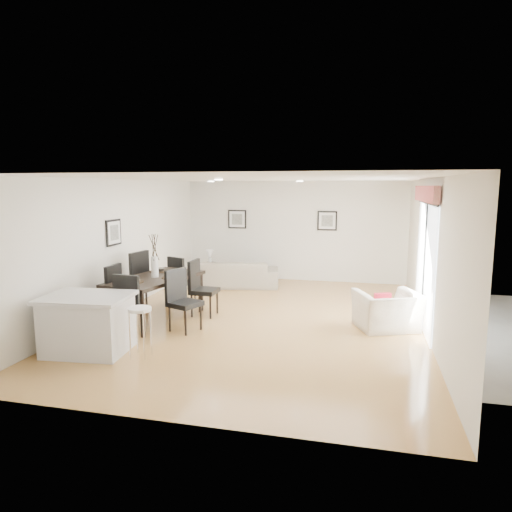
% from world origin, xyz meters
% --- Properties ---
extents(ground, '(8.00, 8.00, 0.00)m').
position_xyz_m(ground, '(0.00, 0.00, 0.00)').
color(ground, tan).
rests_on(ground, ground).
extents(wall_back, '(6.00, 0.04, 2.70)m').
position_xyz_m(wall_back, '(0.00, 4.00, 1.35)').
color(wall_back, white).
rests_on(wall_back, ground).
extents(wall_front, '(6.00, 0.04, 2.70)m').
position_xyz_m(wall_front, '(0.00, -4.00, 1.35)').
color(wall_front, white).
rests_on(wall_front, ground).
extents(wall_left, '(0.04, 8.00, 2.70)m').
position_xyz_m(wall_left, '(-3.00, 0.00, 1.35)').
color(wall_left, white).
rests_on(wall_left, ground).
extents(wall_right, '(0.04, 8.00, 2.70)m').
position_xyz_m(wall_right, '(3.00, 0.00, 1.35)').
color(wall_right, white).
rests_on(wall_right, ground).
extents(ceiling, '(6.00, 8.00, 0.02)m').
position_xyz_m(ceiling, '(0.00, 0.00, 2.70)').
color(ceiling, white).
rests_on(ceiling, wall_back).
extents(sofa, '(2.43, 1.36, 0.67)m').
position_xyz_m(sofa, '(-1.36, 2.75, 0.34)').
color(sofa, gray).
rests_on(sofa, ground).
extents(armchair, '(1.33, 1.26, 0.69)m').
position_xyz_m(armchair, '(2.34, -0.03, 0.34)').
color(armchair, white).
rests_on(armchair, ground).
extents(dining_table, '(1.39, 2.18, 0.84)m').
position_xyz_m(dining_table, '(-1.98, -0.45, 0.76)').
color(dining_table, black).
rests_on(dining_table, ground).
extents(dining_chair_wnear, '(0.51, 0.51, 1.14)m').
position_xyz_m(dining_chair_wnear, '(-2.69, -0.95, 0.64)').
color(dining_chair_wnear, black).
rests_on(dining_chair_wnear, ground).
extents(dining_chair_wfar, '(0.66, 0.66, 1.25)m').
position_xyz_m(dining_chair_wfar, '(-2.68, 0.04, 0.70)').
color(dining_chair_wfar, black).
rests_on(dining_chair_wfar, ground).
extents(dining_chair_enear, '(0.64, 0.64, 1.10)m').
position_xyz_m(dining_chair_enear, '(-1.26, -0.92, 0.62)').
color(dining_chair_enear, black).
rests_on(dining_chair_enear, ground).
extents(dining_chair_efar, '(0.51, 0.51, 1.11)m').
position_xyz_m(dining_chair_efar, '(-1.27, 0.06, 0.62)').
color(dining_chair_efar, black).
rests_on(dining_chair_efar, ground).
extents(dining_chair_head, '(0.54, 0.54, 1.10)m').
position_xyz_m(dining_chair_head, '(-1.97, -1.70, 0.61)').
color(dining_chair_head, black).
rests_on(dining_chair_head, ground).
extents(dining_chair_foot, '(0.61, 0.61, 1.05)m').
position_xyz_m(dining_chair_foot, '(-2.01, 0.82, 0.58)').
color(dining_chair_foot, black).
rests_on(dining_chair_foot, ground).
extents(vase, '(0.90, 1.48, 0.83)m').
position_xyz_m(vase, '(-1.98, -0.45, 1.21)').
color(vase, white).
rests_on(vase, dining_table).
extents(coffee_table, '(0.97, 0.64, 0.37)m').
position_xyz_m(coffee_table, '(-0.92, 3.44, 0.18)').
color(coffee_table, black).
rests_on(coffee_table, ground).
extents(side_table, '(0.52, 0.52, 0.53)m').
position_xyz_m(side_table, '(-2.11, 3.08, 0.27)').
color(side_table, black).
rests_on(side_table, ground).
extents(table_lamp, '(0.18, 0.18, 0.35)m').
position_xyz_m(table_lamp, '(-2.11, 3.08, 0.76)').
color(table_lamp, white).
rests_on(table_lamp, side_table).
extents(cushion, '(0.31, 0.21, 0.30)m').
position_xyz_m(cushion, '(2.24, -0.13, 0.54)').
color(cushion, maroon).
rests_on(cushion, armchair).
extents(kitchen_island, '(1.38, 1.11, 0.90)m').
position_xyz_m(kitchen_island, '(-2.23, -2.30, 0.46)').
color(kitchen_island, silver).
rests_on(kitchen_island, ground).
extents(bar_stool, '(0.35, 0.35, 0.77)m').
position_xyz_m(bar_stool, '(-1.34, -2.30, 0.66)').
color(bar_stool, white).
rests_on(bar_stool, ground).
extents(framed_print_back_left, '(0.52, 0.04, 0.52)m').
position_xyz_m(framed_print_back_left, '(-1.60, 3.97, 1.65)').
color(framed_print_back_left, black).
rests_on(framed_print_back_left, wall_back).
extents(framed_print_back_right, '(0.52, 0.04, 0.52)m').
position_xyz_m(framed_print_back_right, '(0.90, 3.97, 1.65)').
color(framed_print_back_right, black).
rests_on(framed_print_back_right, wall_back).
extents(framed_print_left_wall, '(0.04, 0.52, 0.52)m').
position_xyz_m(framed_print_left_wall, '(-2.97, -0.20, 1.65)').
color(framed_print_left_wall, black).
rests_on(framed_print_left_wall, wall_left).
extents(sliding_door, '(0.12, 2.70, 2.57)m').
position_xyz_m(sliding_door, '(2.96, 0.30, 1.66)').
color(sliding_door, white).
rests_on(sliding_door, wall_right).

